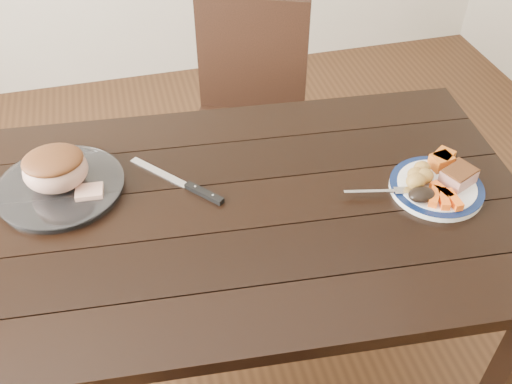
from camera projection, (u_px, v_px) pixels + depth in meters
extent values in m
plane|color=#472B16|center=(232.00, 362.00, 1.98)|extent=(4.00, 4.00, 0.00)
cube|color=black|center=(225.00, 212.00, 1.49)|extent=(1.67, 1.04, 0.04)
cube|color=black|center=(4.00, 240.00, 1.93)|extent=(0.07, 0.07, 0.71)
cube|color=black|center=(507.00, 373.00, 1.56)|extent=(0.07, 0.07, 0.71)
cube|color=black|center=(410.00, 193.00, 2.10)|extent=(0.07, 0.07, 0.71)
cube|color=black|center=(246.00, 140.00, 2.18)|extent=(0.55, 0.55, 0.04)
cube|color=black|center=(252.00, 56.00, 2.16)|extent=(0.40, 0.19, 0.46)
cube|color=black|center=(293.00, 162.00, 2.46)|extent=(0.04, 0.04, 0.43)
cube|color=black|center=(286.00, 220.00, 2.19)|extent=(0.04, 0.04, 0.43)
cube|color=black|center=(211.00, 155.00, 2.49)|extent=(0.04, 0.04, 0.43)
cube|color=black|center=(194.00, 212.00, 2.23)|extent=(0.04, 0.04, 0.43)
cylinder|color=white|center=(436.00, 188.00, 1.52)|extent=(0.25, 0.25, 0.02)
torus|color=#0D1A41|center=(437.00, 186.00, 1.51)|extent=(0.25, 0.25, 0.02)
cylinder|color=white|center=(61.00, 188.00, 1.52)|extent=(0.33, 0.33, 0.02)
cube|color=tan|center=(458.00, 177.00, 1.50)|extent=(0.10, 0.09, 0.04)
ellipsoid|color=gold|center=(424.00, 176.00, 1.50)|extent=(0.05, 0.04, 0.04)
ellipsoid|color=gold|center=(416.00, 181.00, 1.49)|extent=(0.05, 0.05, 0.04)
ellipsoid|color=gold|center=(422.00, 168.00, 1.53)|extent=(0.05, 0.04, 0.04)
ellipsoid|color=gold|center=(416.00, 174.00, 1.51)|extent=(0.05, 0.04, 0.04)
cube|color=#FF6115|center=(441.00, 191.00, 1.48)|extent=(0.04, 0.07, 0.02)
cube|color=#FF6115|center=(443.00, 199.00, 1.45)|extent=(0.04, 0.07, 0.02)
cube|color=#FF6115|center=(434.00, 196.00, 1.46)|extent=(0.06, 0.07, 0.02)
cube|color=#FF6115|center=(453.00, 200.00, 1.45)|extent=(0.02, 0.07, 0.02)
cube|color=orange|center=(443.00, 158.00, 1.56)|extent=(0.07, 0.07, 0.04)
cube|color=orange|center=(441.00, 162.00, 1.55)|extent=(0.06, 0.05, 0.04)
ellipsoid|color=black|center=(422.00, 194.00, 1.46)|extent=(0.07, 0.05, 0.03)
cube|color=silver|center=(370.00, 192.00, 1.49)|extent=(0.14, 0.04, 0.00)
cube|color=silver|center=(403.00, 191.00, 1.49)|extent=(0.05, 0.04, 0.00)
ellipsoid|color=tan|center=(56.00, 170.00, 1.48)|extent=(0.17, 0.14, 0.11)
cube|color=tan|center=(89.00, 192.00, 1.48)|extent=(0.07, 0.06, 0.02)
cube|color=silver|center=(159.00, 172.00, 1.58)|extent=(0.15, 0.17, 0.00)
cube|color=black|center=(204.00, 193.00, 1.50)|extent=(0.09, 0.10, 0.01)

